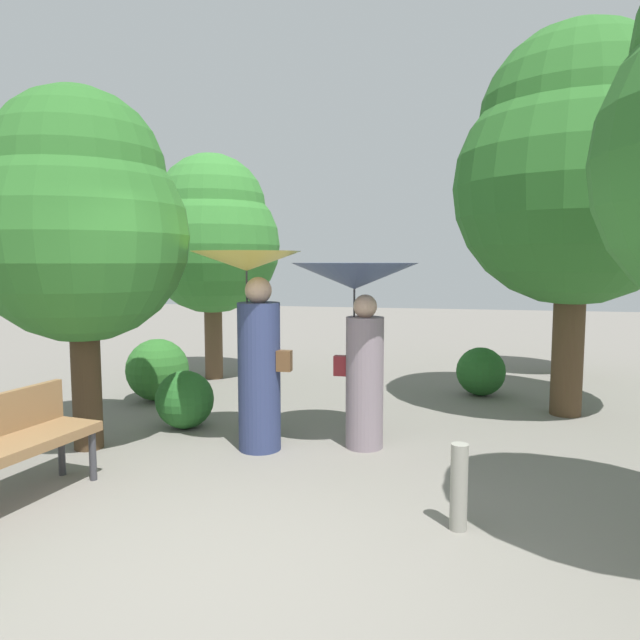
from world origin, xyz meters
TOP-DOWN VIEW (x-y plane):
  - ground_plane at (0.00, 0.00)m, footprint 40.00×40.00m
  - person_left at (-0.55, 2.16)m, footprint 1.08×1.08m
  - person_right at (0.43, 2.45)m, footprint 1.25×1.25m
  - park_bench at (-1.98, 0.44)m, footprint 0.70×1.55m
  - tree_near_left at (-2.32, 5.36)m, footprint 2.12×2.12m
  - tree_near_right at (2.72, 4.20)m, footprint 2.80×2.80m
  - tree_mid_left at (-2.18, 1.82)m, footprint 2.07×2.07m
  - tree_far_back at (3.19, 6.86)m, footprint 1.74×1.74m
  - bush_path_left at (1.76, 5.04)m, footprint 0.67×0.67m
  - bush_behind_bench at (-2.48, 3.81)m, footprint 0.83×0.83m
  - bush_far_side at (-1.55, 2.68)m, footprint 0.65×0.65m
  - path_marker_post at (1.39, 0.79)m, footprint 0.12×0.12m

SIDE VIEW (x-z plane):
  - ground_plane at x=0.00m, z-range 0.00..0.00m
  - path_marker_post at x=1.39m, z-range 0.00..0.61m
  - bush_far_side at x=-1.55m, z-range 0.00..0.65m
  - bush_path_left at x=1.76m, z-range 0.00..0.67m
  - bush_behind_bench at x=-2.48m, z-range 0.00..0.83m
  - park_bench at x=-1.98m, z-range 0.10..0.93m
  - person_left at x=-0.55m, z-range 0.29..2.24m
  - person_right at x=0.43m, z-range 0.46..2.30m
  - tree_near_left at x=-2.32m, z-range 0.52..4.04m
  - tree_mid_left at x=-2.18m, z-range 0.53..4.03m
  - tree_far_back at x=3.19m, z-range 0.61..4.05m
  - tree_near_right at x=2.72m, z-range 0.67..5.25m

